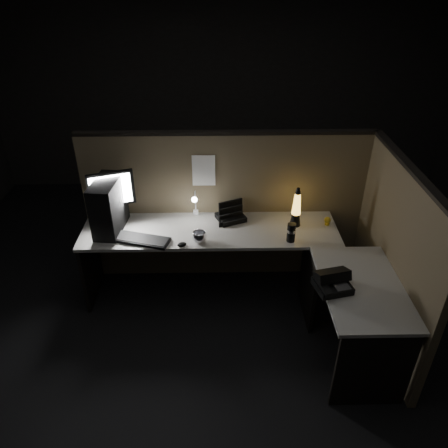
{
  "coord_description": "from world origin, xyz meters",
  "views": [
    {
      "loc": [
        -0.09,
        -2.71,
        2.84
      ],
      "look_at": [
        -0.03,
        0.35,
        0.94
      ],
      "focal_mm": 35.0,
      "sensor_mm": 36.0,
      "label": 1
    }
  ],
  "objects_px": {
    "lava_lamp": "(296,210)",
    "desk_phone": "(332,282)",
    "keyboard": "(141,240)",
    "monitor": "(112,193)",
    "pc_tower": "(109,206)"
  },
  "relations": [
    {
      "from": "lava_lamp",
      "to": "desk_phone",
      "type": "bearing_deg",
      "value": -81.64
    },
    {
      "from": "monitor",
      "to": "pc_tower",
      "type": "bearing_deg",
      "value": -121.17
    },
    {
      "from": "monitor",
      "to": "lava_lamp",
      "type": "bearing_deg",
      "value": -20.71
    },
    {
      "from": "pc_tower",
      "to": "desk_phone",
      "type": "xyz_separation_m",
      "value": [
        1.79,
        -0.85,
        -0.18
      ]
    },
    {
      "from": "keyboard",
      "to": "desk_phone",
      "type": "bearing_deg",
      "value": -7.21
    },
    {
      "from": "lava_lamp",
      "to": "desk_phone",
      "type": "xyz_separation_m",
      "value": [
        0.13,
        -0.89,
        -0.1
      ]
    },
    {
      "from": "pc_tower",
      "to": "monitor",
      "type": "relative_size",
      "value": 0.93
    },
    {
      "from": "keyboard",
      "to": "lava_lamp",
      "type": "distance_m",
      "value": 1.4
    },
    {
      "from": "monitor",
      "to": "desk_phone",
      "type": "relative_size",
      "value": 1.76
    },
    {
      "from": "keyboard",
      "to": "monitor",
      "type": "bearing_deg",
      "value": 148.44
    },
    {
      "from": "keyboard",
      "to": "desk_phone",
      "type": "xyz_separation_m",
      "value": [
        1.5,
        -0.65,
        0.04
      ]
    },
    {
      "from": "keyboard",
      "to": "lava_lamp",
      "type": "relative_size",
      "value": 1.35
    },
    {
      "from": "monitor",
      "to": "desk_phone",
      "type": "bearing_deg",
      "value": -46.79
    },
    {
      "from": "pc_tower",
      "to": "desk_phone",
      "type": "distance_m",
      "value": 1.99
    },
    {
      "from": "keyboard",
      "to": "desk_phone",
      "type": "distance_m",
      "value": 1.64
    }
  ]
}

